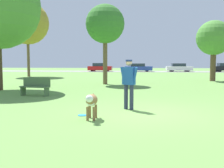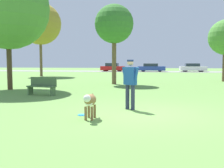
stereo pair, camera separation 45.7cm
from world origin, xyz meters
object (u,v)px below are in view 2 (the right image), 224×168
(person, at_px, (130,80))
(tree_mid_center, at_px, (114,24))
(park_bench, at_px, (42,86))
(parked_car_blue, at_px, (151,68))
(parked_car_red, at_px, (113,67))
(parked_car_white, at_px, (193,68))
(tree_far_left, at_px, (40,24))
(tree_near_left, at_px, (8,8))
(frisbee, at_px, (82,115))
(dog, at_px, (90,101))

(person, bearing_deg, tree_mid_center, 131.73)
(park_bench, bearing_deg, parked_car_blue, 91.69)
(parked_car_red, distance_m, parked_car_white, 12.90)
(tree_far_left, bearing_deg, tree_mid_center, -43.10)
(tree_far_left, distance_m, tree_mid_center, 12.91)
(parked_car_red, bearing_deg, parked_car_white, 2.36)
(person, relative_size, tree_near_left, 0.24)
(frisbee, height_order, parked_car_white, parked_car_white)
(frisbee, height_order, parked_car_blue, parked_car_blue)
(tree_far_left, distance_m, parked_car_red, 17.66)
(dog, bearing_deg, parked_car_blue, 177.73)
(dog, xyz_separation_m, parked_car_red, (-5.13, 36.18, 0.17))
(frisbee, bearing_deg, park_bench, 126.28)
(dog, relative_size, parked_car_blue, 0.21)
(dog, xyz_separation_m, tree_near_left, (-6.35, 6.83, 4.04))
(tree_mid_center, distance_m, parked_car_red, 25.43)
(frisbee, bearing_deg, tree_mid_center, 93.72)
(frisbee, bearing_deg, parked_car_red, 97.61)
(person, distance_m, tree_far_left, 22.16)
(parked_car_blue, bearing_deg, person, -89.16)
(tree_far_left, bearing_deg, person, -58.31)
(parked_car_blue, bearing_deg, tree_far_left, -125.17)
(tree_mid_center, height_order, parked_car_blue, tree_mid_center)
(tree_mid_center, bearing_deg, frisbee, -86.28)
(person, height_order, tree_near_left, tree_near_left)
(dog, height_order, parked_car_white, parked_car_white)
(tree_near_left, relative_size, parked_car_red, 1.75)
(park_bench, bearing_deg, tree_near_left, 154.26)
(frisbee, bearing_deg, tree_far_left, 117.22)
(parked_car_red, distance_m, parked_car_blue, 6.40)
(person, xyz_separation_m, frisbee, (-1.31, -1.14, -0.95))
(parked_car_white, bearing_deg, frisbee, -104.42)
(park_bench, bearing_deg, person, -24.66)
(tree_far_left, bearing_deg, tree_near_left, -72.84)
(tree_near_left, distance_m, park_bench, 5.41)
(tree_near_left, height_order, tree_mid_center, tree_near_left)
(parked_car_white, bearing_deg, tree_far_left, -139.68)
(frisbee, xyz_separation_m, parked_car_red, (-4.77, 35.67, 0.66))
(tree_near_left, height_order, parked_car_blue, tree_near_left)
(tree_mid_center, bearing_deg, parked_car_blue, 84.58)
(tree_near_left, height_order, parked_car_white, tree_near_left)
(tree_mid_center, xyz_separation_m, park_bench, (-2.41, -6.57, -3.69))
(person, bearing_deg, tree_far_left, 151.66)
(tree_mid_center, distance_m, parked_car_white, 26.88)
(frisbee, xyz_separation_m, parked_car_white, (8.13, 35.96, 0.65))
(dog, distance_m, parked_car_white, 37.28)
(dog, distance_m, parked_car_red, 36.54)
(tree_near_left, bearing_deg, frisbee, -46.62)
(parked_car_red, relative_size, parked_car_blue, 0.89)
(person, xyz_separation_m, tree_mid_center, (-2.01, 9.66, 3.18))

